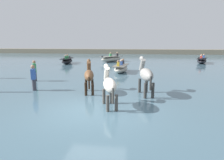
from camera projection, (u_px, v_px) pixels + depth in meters
name	position (u px, v px, depth m)	size (l,w,h in m)	color
ground_plane	(93.00, 117.00, 7.23)	(120.00, 120.00, 0.00)	#666051
water_surface	(118.00, 72.00, 16.94)	(90.00, 90.00, 0.29)	#476675
horse_lead_bay	(89.00, 76.00, 9.51)	(0.76, 1.76, 1.90)	brown
horse_trailing_grey	(146.00, 75.00, 9.09)	(0.82, 1.92, 2.08)	gray
horse_flank_pinto	(109.00, 86.00, 7.43)	(0.84, 1.74, 1.89)	beige
boat_near_port	(121.00, 68.00, 16.07)	(1.31, 2.82, 1.08)	#B2AD9E
boat_far_inshore	(202.00, 61.00, 22.65)	(1.97, 3.05, 1.06)	black
boat_distant_east	(67.00, 61.00, 22.36)	(1.34, 2.94, 1.09)	black
boat_mid_channel	(111.00, 59.00, 24.34)	(2.96, 3.23, 1.18)	#B2AD9E
person_onlooker_left	(34.00, 80.00, 9.97)	(0.29, 0.37, 1.63)	#383842
person_wading_mid	(35.00, 72.00, 12.35)	(0.34, 0.38, 1.63)	#383842
far_shoreline	(128.00, 52.00, 40.45)	(80.00, 2.40, 1.25)	gray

